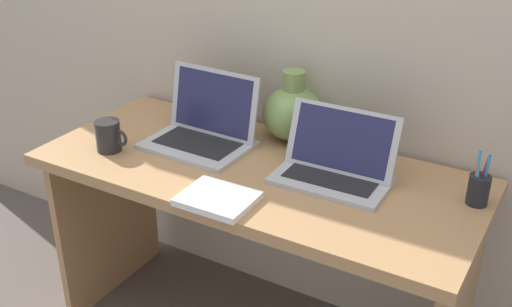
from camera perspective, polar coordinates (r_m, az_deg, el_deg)
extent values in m
cube|color=#BCAD99|center=(2.18, 4.91, 13.28)|extent=(4.40, 0.04, 2.40)
cube|color=#AD7F51|center=(2.04, 0.00, -1.76)|extent=(1.47, 0.64, 0.04)
cube|color=#AD7F51|center=(2.60, -13.36, -5.34)|extent=(0.03, 0.54, 0.71)
cube|color=#B2B2B7|center=(2.18, -5.39, 0.79)|extent=(0.36, 0.27, 0.01)
cube|color=black|center=(2.17, -5.40, 1.00)|extent=(0.29, 0.16, 0.00)
cube|color=#B2B2B7|center=(2.20, -3.91, 4.69)|extent=(0.36, 0.07, 0.23)
cube|color=#23234C|center=(2.20, -3.91, 4.69)|extent=(0.32, 0.06, 0.21)
cube|color=#B2B2B7|center=(1.95, 6.89, -2.45)|extent=(0.36, 0.22, 0.01)
cube|color=black|center=(1.95, 6.91, -2.22)|extent=(0.29, 0.14, 0.00)
cube|color=#B2B2B7|center=(1.97, 7.89, 1.20)|extent=(0.36, 0.09, 0.20)
cube|color=#23234C|center=(1.97, 7.89, 1.20)|extent=(0.32, 0.08, 0.18)
ellipsoid|color=#75934C|center=(2.20, 3.42, 3.67)|extent=(0.22, 0.22, 0.19)
cylinder|color=#75934C|center=(2.16, 3.51, 6.66)|extent=(0.08, 0.08, 0.07)
cube|color=white|center=(1.84, -3.53, -4.16)|extent=(0.22, 0.18, 0.02)
cylinder|color=black|center=(2.18, -13.41, 1.59)|extent=(0.09, 0.09, 0.11)
torus|color=black|center=(2.15, -12.34, 1.41)|extent=(0.06, 0.01, 0.06)
cylinder|color=black|center=(1.92, 19.73, -3.16)|extent=(0.06, 0.06, 0.09)
cylinder|color=#D83359|center=(1.91, 20.13, -1.72)|extent=(0.03, 0.01, 0.14)
cylinder|color=#338CBF|center=(1.90, 20.34, -1.81)|extent=(0.01, 0.02, 0.14)
cylinder|color=orange|center=(1.90, 19.57, -1.89)|extent=(0.02, 0.03, 0.13)
cylinder|color=#338CBF|center=(1.89, 19.68, -1.78)|extent=(0.02, 0.02, 0.15)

